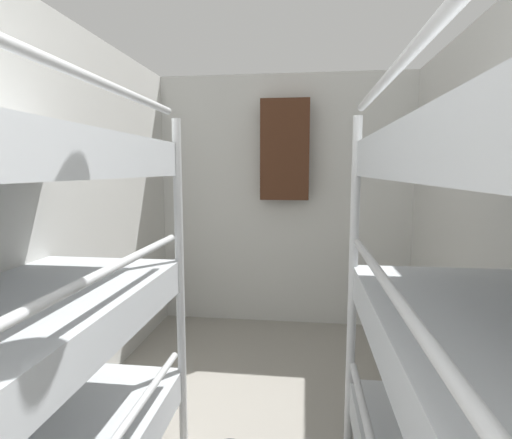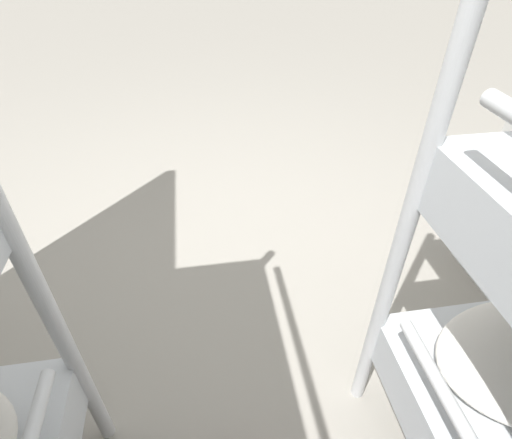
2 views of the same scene
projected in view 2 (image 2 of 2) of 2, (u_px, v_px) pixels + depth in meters
name	position (u px, v px, depth m)	size (l,w,h in m)	color
ground_plane	(223.00, 290.00, 1.86)	(20.00, 20.00, 0.00)	gray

